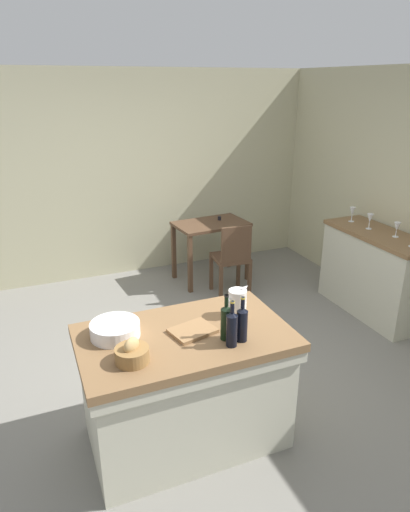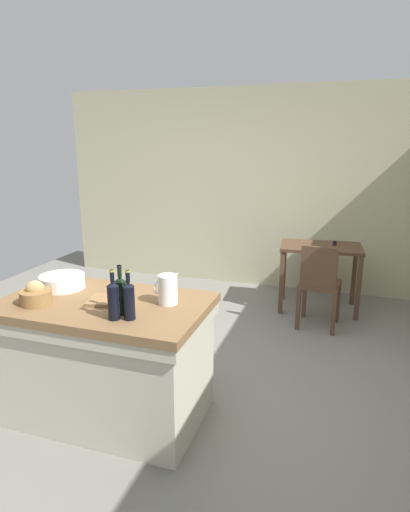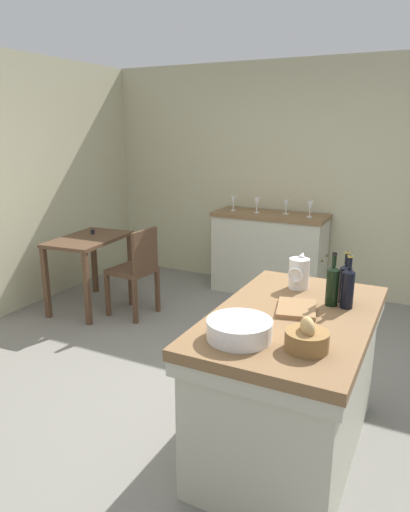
{
  "view_description": "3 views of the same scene",
  "coord_description": "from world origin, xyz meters",
  "px_view_note": "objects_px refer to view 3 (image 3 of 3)",
  "views": [
    {
      "loc": [
        -1.2,
        -3.13,
        2.44
      ],
      "look_at": [
        0.18,
        0.21,
        1.03
      ],
      "focal_mm": 31.69,
      "sensor_mm": 36.0,
      "label": 1
    },
    {
      "loc": [
        1.18,
        -3.05,
        1.91
      ],
      "look_at": [
        0.08,
        0.3,
        0.97
      ],
      "focal_mm": 30.11,
      "sensor_mm": 36.0,
      "label": 2
    },
    {
      "loc": [
        -2.72,
        -1.33,
        1.88
      ],
      "look_at": [
        0.24,
        0.17,
        0.96
      ],
      "focal_mm": 32.82,
      "sensor_mm": 36.0,
      "label": 3
    }
  ],
  "objects_px": {
    "wine_glass_right": "(233,201)",
    "side_cabinet": "(269,253)",
    "wine_bottle_dark": "(345,282)",
    "wine_bottle_amber": "(332,284)",
    "wooden_chair": "(136,269)",
    "wine_bottle_green": "(348,287)",
    "island_table": "(290,377)",
    "wine_glass_middle": "(257,202)",
    "cutting_board": "(297,308)",
    "writing_desk": "(89,249)",
    "bread_basket": "(307,338)",
    "wine_glass_far_left": "(310,206)",
    "wash_bowl": "(239,329)",
    "wine_glass_left": "(286,204)",
    "pitcher": "(299,273)"
  },
  "relations": [
    {
      "from": "wine_glass_right",
      "to": "side_cabinet",
      "type": "bearing_deg",
      "value": -88.08
    },
    {
      "from": "wine_bottle_dark",
      "to": "wine_bottle_amber",
      "type": "height_order",
      "value": "wine_bottle_amber"
    },
    {
      "from": "wooden_chair",
      "to": "wine_bottle_green",
      "type": "bearing_deg",
      "value": -115.92
    },
    {
      "from": "island_table",
      "to": "wine_bottle_dark",
      "type": "height_order",
      "value": "wine_bottle_dark"
    },
    {
      "from": "wine_bottle_green",
      "to": "wine_glass_middle",
      "type": "xyz_separation_m",
      "value": [
        2.34,
        1.44,
        0.05
      ]
    },
    {
      "from": "cutting_board",
      "to": "wine_glass_right",
      "type": "bearing_deg",
      "value": 30.62
    },
    {
      "from": "cutting_board",
      "to": "wine_bottle_amber",
      "type": "xyz_separation_m",
      "value": [
        0.17,
        -0.16,
        0.12
      ]
    },
    {
      "from": "wine_glass_middle",
      "to": "wine_glass_right",
      "type": "xyz_separation_m",
      "value": [
        0.01,
        0.29,
        0.0
      ]
    },
    {
      "from": "writing_desk",
      "to": "wine_bottle_green",
      "type": "distance_m",
      "value": 3.02
    },
    {
      "from": "island_table",
      "to": "wine_bottle_amber",
      "type": "relative_size",
      "value": 4.45
    },
    {
      "from": "bread_basket",
      "to": "wine_glass_far_left",
      "type": "bearing_deg",
      "value": 14.45
    },
    {
      "from": "wine_bottle_amber",
      "to": "wine_glass_middle",
      "type": "xyz_separation_m",
      "value": [
        2.34,
        1.35,
        0.05
      ]
    },
    {
      "from": "island_table",
      "to": "wash_bowl",
      "type": "relative_size",
      "value": 4.32
    },
    {
      "from": "side_cabinet",
      "to": "wine_glass_left",
      "type": "bearing_deg",
      "value": -74.79
    },
    {
      "from": "wine_glass_left",
      "to": "wine_glass_right",
      "type": "xyz_separation_m",
      "value": [
        -0.06,
        0.62,
        0.01
      ]
    },
    {
      "from": "pitcher",
      "to": "wine_bottle_green",
      "type": "height_order",
      "value": "wine_bottle_green"
    },
    {
      "from": "wine_glass_left",
      "to": "wine_glass_right",
      "type": "height_order",
      "value": "wine_glass_right"
    },
    {
      "from": "writing_desk",
      "to": "wine_glass_far_left",
      "type": "bearing_deg",
      "value": -57.13
    },
    {
      "from": "wine_bottle_dark",
      "to": "pitcher",
      "type": "bearing_deg",
      "value": 69.06
    },
    {
      "from": "wash_bowl",
      "to": "cutting_board",
      "type": "distance_m",
      "value": 0.51
    },
    {
      "from": "wash_bowl",
      "to": "wine_bottle_green",
      "type": "distance_m",
      "value": 0.77
    },
    {
      "from": "bread_basket",
      "to": "wooden_chair",
      "type": "bearing_deg",
      "value": 51.79
    },
    {
      "from": "cutting_board",
      "to": "pitcher",
      "type": "bearing_deg",
      "value": 14.72
    },
    {
      "from": "wash_bowl",
      "to": "writing_desk",
      "type": "bearing_deg",
      "value": 54.66
    },
    {
      "from": "cutting_board",
      "to": "wine_glass_far_left",
      "type": "height_order",
      "value": "wine_glass_far_left"
    },
    {
      "from": "pitcher",
      "to": "side_cabinet",
      "type": "bearing_deg",
      "value": 23.53
    },
    {
      "from": "wooden_chair",
      "to": "wine_bottle_green",
      "type": "relative_size",
      "value": 2.9
    },
    {
      "from": "wine_bottle_dark",
      "to": "wine_bottle_green",
      "type": "xyz_separation_m",
      "value": [
        -0.09,
        -0.03,
        0.0
      ]
    },
    {
      "from": "pitcher",
      "to": "wine_bottle_amber",
      "type": "bearing_deg",
      "value": -128.85
    },
    {
      "from": "wine_bottle_green",
      "to": "wooden_chair",
      "type": "bearing_deg",
      "value": 64.08
    },
    {
      "from": "side_cabinet",
      "to": "wine_bottle_dark",
      "type": "xyz_separation_m",
      "value": [
        -2.27,
        -1.25,
        0.52
      ]
    },
    {
      "from": "wine_bottle_amber",
      "to": "wine_glass_right",
      "type": "height_order",
      "value": "wine_bottle_amber"
    },
    {
      "from": "island_table",
      "to": "wine_glass_right",
      "type": "relative_size",
      "value": 8.37
    },
    {
      "from": "wine_glass_right",
      "to": "wine_glass_middle",
      "type": "bearing_deg",
      "value": -91.11
    },
    {
      "from": "side_cabinet",
      "to": "wine_bottle_amber",
      "type": "height_order",
      "value": "wine_bottle_amber"
    },
    {
      "from": "wash_bowl",
      "to": "cutting_board",
      "type": "bearing_deg",
      "value": -16.95
    },
    {
      "from": "wine_bottle_amber",
      "to": "bread_basket",
      "type": "bearing_deg",
      "value": -178.07
    },
    {
      "from": "wooden_chair",
      "to": "wine_glass_far_left",
      "type": "relative_size",
      "value": 5.26
    },
    {
      "from": "island_table",
      "to": "wine_glass_left",
      "type": "xyz_separation_m",
      "value": [
        2.63,
        0.87,
        0.57
      ]
    },
    {
      "from": "wine_glass_middle",
      "to": "wine_glass_right",
      "type": "height_order",
      "value": "same"
    },
    {
      "from": "island_table",
      "to": "wash_bowl",
      "type": "xyz_separation_m",
      "value": [
        -0.43,
        0.15,
        0.45
      ]
    },
    {
      "from": "cutting_board",
      "to": "wine_glass_far_left",
      "type": "xyz_separation_m",
      "value": [
        2.51,
        0.59,
        0.17
      ]
    },
    {
      "from": "pitcher",
      "to": "wine_glass_left",
      "type": "height_order",
      "value": "pitcher"
    },
    {
      "from": "side_cabinet",
      "to": "pitcher",
      "type": "xyz_separation_m",
      "value": [
        -2.15,
        -0.94,
        0.5
      ]
    },
    {
      "from": "wine_glass_left",
      "to": "wine_glass_middle",
      "type": "bearing_deg",
      "value": 101.49
    },
    {
      "from": "bread_basket",
      "to": "pitcher",
      "type": "bearing_deg",
      "value": 18.43
    },
    {
      "from": "wine_glass_right",
      "to": "bread_basket",
      "type": "bearing_deg",
      "value": -150.69
    },
    {
      "from": "wine_glass_far_left",
      "to": "wine_glass_left",
      "type": "distance_m",
      "value": 0.3
    },
    {
      "from": "wooden_chair",
      "to": "wash_bowl",
      "type": "xyz_separation_m",
      "value": [
        -1.75,
        -1.85,
        0.42
      ]
    },
    {
      "from": "wooden_chair",
      "to": "bread_basket",
      "type": "relative_size",
      "value": 4.4
    }
  ]
}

